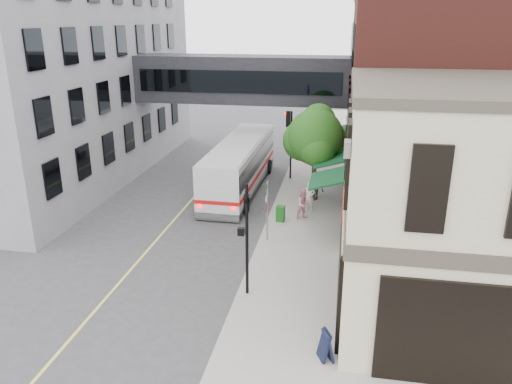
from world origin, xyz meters
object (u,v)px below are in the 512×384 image
at_px(pedestrian_c, 316,187).
at_px(bus, 240,164).
at_px(newspaper_box, 280,214).
at_px(sandwich_board, 326,346).
at_px(pedestrian_b, 304,204).
at_px(pedestrian_a, 309,197).

bearing_deg(pedestrian_c, bus, 172.89).
distance_m(pedestrian_c, newspaper_box, 4.06).
bearing_deg(newspaper_box, sandwich_board, -69.21).
height_order(bus, sandwich_board, bus).
bearing_deg(bus, newspaper_box, -57.56).
relative_size(bus, newspaper_box, 13.45).
height_order(bus, pedestrian_b, bus).
height_order(newspaper_box, sandwich_board, sandwich_board).
bearing_deg(newspaper_box, pedestrian_c, 72.92).
relative_size(bus, pedestrian_a, 6.84).
bearing_deg(newspaper_box, pedestrian_b, 32.91).
xyz_separation_m(pedestrian_c, newspaper_box, (-1.59, -3.72, -0.34)).
height_order(pedestrian_c, sandwich_board, pedestrian_c).
relative_size(pedestrian_c, newspaper_box, 1.81).
bearing_deg(pedestrian_a, newspaper_box, -121.75).
distance_m(newspaper_box, sandwich_board, 11.33).
relative_size(bus, pedestrian_c, 7.41).
bearing_deg(sandwich_board, bus, 86.05).
bearing_deg(pedestrian_b, pedestrian_c, 51.07).
distance_m(pedestrian_c, sandwich_board, 14.73).
bearing_deg(bus, pedestrian_a, -35.76).
xyz_separation_m(pedestrian_b, pedestrian_c, (0.42, 3.13, -0.08)).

